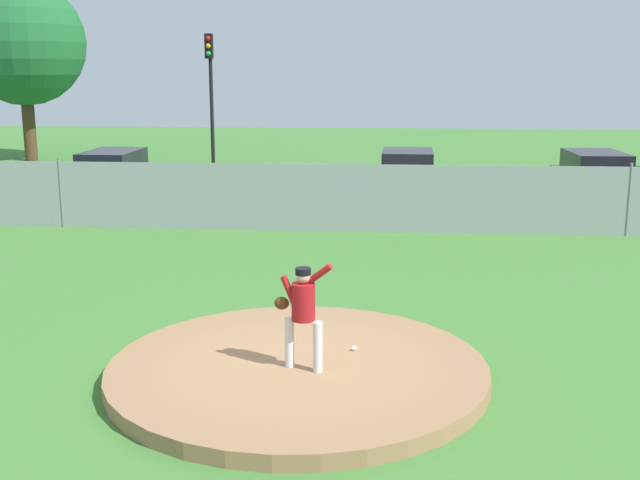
{
  "coord_description": "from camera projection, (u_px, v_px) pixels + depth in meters",
  "views": [
    {
      "loc": [
        1.09,
        -10.22,
        4.26
      ],
      "look_at": [
        0.07,
        3.14,
        1.29
      ],
      "focal_mm": 43.82,
      "sensor_mm": 36.0,
      "label": 1
    }
  ],
  "objects": [
    {
      "name": "ground_plane",
      "position": [
        327.0,
        270.0,
        16.79
      ],
      "size": [
        80.0,
        80.0,
        0.0
      ],
      "primitive_type": "plane",
      "color": "#427A33"
    },
    {
      "name": "asphalt_strip",
      "position": [
        345.0,
        203.0,
        25.07
      ],
      "size": [
        44.0,
        7.0,
        0.01
      ],
      "primitive_type": "cube",
      "color": "#2B2B2D",
      "rests_on": "ground_plane"
    },
    {
      "name": "pitchers_mound",
      "position": [
        298.0,
        370.0,
        10.93
      ],
      "size": [
        5.31,
        5.31,
        0.22
      ],
      "primitive_type": "cylinder",
      "color": "#99704C",
      "rests_on": "ground_plane"
    },
    {
      "name": "pitcher_youth",
      "position": [
        302.0,
        307.0,
        10.51
      ],
      "size": [
        0.81,
        0.32,
        1.52
      ],
      "color": "silver",
      "rests_on": "pitchers_mound"
    },
    {
      "name": "baseball",
      "position": [
        354.0,
        348.0,
        11.37
      ],
      "size": [
        0.07,
        0.07,
        0.07
      ],
      "primitive_type": "sphere",
      "color": "white",
      "rests_on": "pitchers_mound"
    },
    {
      "name": "chainlink_fence",
      "position": [
        337.0,
        198.0,
        20.49
      ],
      "size": [
        37.41,
        0.07,
        1.89
      ],
      "color": "gray",
      "rests_on": "ground_plane"
    },
    {
      "name": "parked_car_champagne",
      "position": [
        407.0,
        177.0,
        25.19
      ],
      "size": [
        1.91,
        4.14,
        1.65
      ],
      "color": "tan",
      "rests_on": "ground_plane"
    },
    {
      "name": "parked_car_teal",
      "position": [
        113.0,
        176.0,
        25.42
      ],
      "size": [
        1.83,
        4.68,
        1.62
      ],
      "color": "#146066",
      "rests_on": "ground_plane"
    },
    {
      "name": "parked_car_burgundy",
      "position": [
        594.0,
        179.0,
        24.66
      ],
      "size": [
        1.9,
        4.57,
        1.66
      ],
      "color": "maroon",
      "rests_on": "ground_plane"
    },
    {
      "name": "traffic_light_near",
      "position": [
        211.0,
        83.0,
        29.02
      ],
      "size": [
        0.28,
        0.46,
        5.46
      ],
      "color": "black",
      "rests_on": "ground_plane"
    },
    {
      "name": "tree_broad_left",
      "position": [
        23.0,
        43.0,
        35.24
      ],
      "size": [
        5.62,
        5.62,
        8.15
      ],
      "color": "#4C331E",
      "rests_on": "ground_plane"
    }
  ]
}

